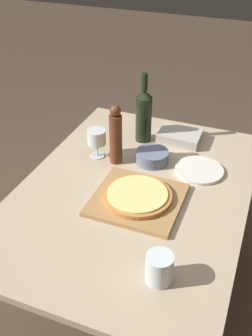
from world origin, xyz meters
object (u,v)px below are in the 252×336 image
object	(u,v)px
small_bowl	(152,157)
pepper_mill	(116,136)
pizza	(137,195)
wine_glass	(97,138)
wine_bottle	(144,115)

from	to	relation	value
small_bowl	pepper_mill	bearing A→B (deg)	-159.34
pizza	small_bowl	size ratio (longest dim) A/B	1.83
pizza	pepper_mill	xyz separation A→B (m)	(-0.18, 0.23, 0.10)
pizza	small_bowl	bearing A→B (deg)	97.07
wine_glass	pepper_mill	bearing A→B (deg)	-5.54
wine_bottle	small_bowl	bearing A→B (deg)	-59.15
wine_bottle	pepper_mill	size ratio (longest dim) A/B	1.23
pizza	wine_glass	distance (m)	0.37
wine_glass	small_bowl	xyz separation A→B (m)	(0.24, 0.05, -0.07)
pepper_mill	small_bowl	world-z (taller)	pepper_mill
wine_bottle	small_bowl	size ratio (longest dim) A/B	2.32
pepper_mill	small_bowl	distance (m)	0.19
wine_bottle	small_bowl	xyz separation A→B (m)	(0.10, -0.17, -0.11)
wine_bottle	pepper_mill	distance (m)	0.23
pepper_mill	wine_glass	size ratio (longest dim) A/B	2.05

